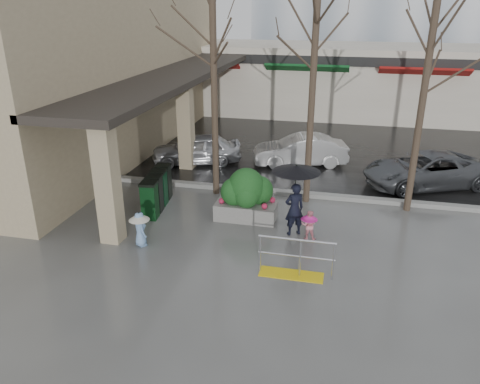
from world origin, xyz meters
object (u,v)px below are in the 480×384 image
at_px(tree_west, 213,45).
at_px(car_b, 300,150).
at_px(tree_mideast, 429,57).
at_px(car_a, 196,149).
at_px(woman, 295,190).
at_px(child_blue, 140,226).
at_px(car_c, 426,170).
at_px(handrail, 294,262).
at_px(tree_midwest, 315,42).
at_px(news_boxes, 157,190).
at_px(planter, 247,195).
at_px(child_pink, 309,223).

relative_size(tree_west, car_b, 1.78).
relative_size(tree_mideast, car_a, 1.76).
bearing_deg(tree_west, car_a, 119.40).
xyz_separation_m(tree_mideast, woman, (-3.42, -2.56, -3.45)).
relative_size(woman, child_blue, 2.14).
height_order(tree_west, car_c, tree_west).
relative_size(handrail, car_a, 0.51).
height_order(tree_midwest, car_c, tree_midwest).
bearing_deg(tree_midwest, car_b, 99.53).
height_order(tree_mideast, child_blue, tree_mideast).
bearing_deg(child_blue, tree_mideast, -106.22).
relative_size(news_boxes, car_c, 0.49).
xyz_separation_m(handrail, car_b, (-0.80, 8.62, 0.25)).
relative_size(child_blue, car_a, 0.27).
xyz_separation_m(planter, car_b, (1.06, 5.63, -0.16)).
xyz_separation_m(handrail, child_blue, (-4.36, 0.59, 0.23)).
bearing_deg(car_a, car_b, 81.05).
relative_size(woman, news_boxes, 0.98).
bearing_deg(car_b, child_blue, -38.97).
height_order(tree_midwest, car_b, tree_midwest).
xyz_separation_m(child_pink, news_boxes, (-5.08, 1.12, 0.09)).
bearing_deg(planter, news_boxes, 177.17).
bearing_deg(child_pink, news_boxes, -13.93).
bearing_deg(handrail, planter, 121.85).
height_order(tree_mideast, child_pink, tree_mideast).
bearing_deg(tree_mideast, news_boxes, -168.36).
relative_size(tree_west, car_c, 1.50).
bearing_deg(handrail, car_c, 61.22).
height_order(planter, news_boxes, planter).
xyz_separation_m(child_pink, car_b, (-0.97, 6.60, 0.12)).
height_order(handrail, child_blue, handrail).
bearing_deg(child_pink, tree_midwest, -84.64).
height_order(handrail, car_a, car_a).
bearing_deg(car_a, child_blue, -14.00).
xyz_separation_m(car_b, car_c, (4.76, -1.40, 0.00)).
bearing_deg(car_c, car_a, -116.68).
xyz_separation_m(child_pink, car_a, (-5.23, 5.80, 0.12)).
height_order(woman, news_boxes, woman).
xyz_separation_m(tree_mideast, car_a, (-8.20, 3.02, -4.23)).
xyz_separation_m(tree_west, tree_midwest, (3.20, 0.00, 0.15)).
bearing_deg(handrail, car_b, 95.31).
xyz_separation_m(woman, car_c, (4.25, 4.97, -0.78)).
bearing_deg(tree_midwest, car_a, 148.36).
bearing_deg(car_a, news_boxes, -17.62).
height_order(tree_west, news_boxes, tree_west).
relative_size(woman, car_a, 0.59).
relative_size(handrail, news_boxes, 0.86).
bearing_deg(tree_midwest, car_c, 30.34).
relative_size(handrail, child_blue, 1.88).
distance_m(tree_midwest, news_boxes, 6.83).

